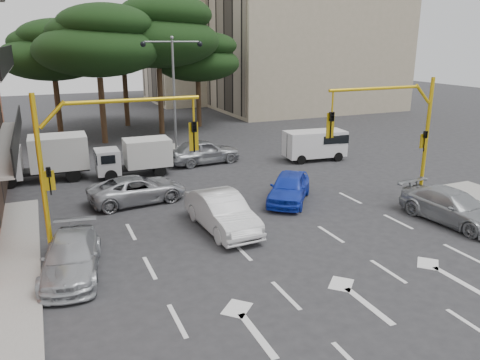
% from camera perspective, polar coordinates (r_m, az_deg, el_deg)
% --- Properties ---
extents(ground, '(120.00, 120.00, 0.00)m').
position_cam_1_polar(ground, '(18.69, 5.85, -7.55)').
color(ground, '#28282B').
rests_on(ground, ground).
extents(median_strip, '(1.40, 6.00, 0.15)m').
position_cam_1_polar(median_strip, '(32.85, -7.75, 3.20)').
color(median_strip, gray).
rests_on(median_strip, ground).
extents(apartment_beige_near, '(20.20, 12.15, 18.70)m').
position_cam_1_polar(apartment_beige_near, '(54.78, 8.41, 18.30)').
color(apartment_beige_near, tan).
rests_on(apartment_beige_near, ground).
extents(apartment_beige_far, '(16.20, 12.15, 16.70)m').
position_cam_1_polar(apartment_beige_far, '(62.60, -3.42, 17.30)').
color(apartment_beige_far, tan).
rests_on(apartment_beige_far, ground).
extents(pine_left_near, '(9.15, 9.15, 10.23)m').
position_cam_1_polar(pine_left_near, '(37.06, -16.96, 15.93)').
color(pine_left_near, '#382616').
rests_on(pine_left_near, ground).
extents(pine_center, '(9.98, 9.98, 11.16)m').
position_cam_1_polar(pine_center, '(39.94, -9.95, 17.38)').
color(pine_center, '#382616').
rests_on(pine_center, ground).
extents(pine_left_far, '(8.32, 8.32, 9.30)m').
position_cam_1_polar(pine_left_far, '(40.82, -21.88, 14.51)').
color(pine_left_far, '#382616').
rests_on(pine_left_far, ground).
extents(pine_right, '(7.49, 7.49, 8.37)m').
position_cam_1_polar(pine_right, '(42.98, -5.11, 14.72)').
color(pine_right, '#382616').
rests_on(pine_right, ground).
extents(pine_back, '(9.15, 9.15, 10.23)m').
position_cam_1_polar(pine_back, '(44.42, -14.10, 16.16)').
color(pine_back, '#382616').
rests_on(pine_back, ground).
extents(signal_mast_right, '(5.79, 0.37, 6.00)m').
position_cam_1_polar(signal_mast_right, '(23.00, 18.77, 6.39)').
color(signal_mast_right, gold).
rests_on(signal_mast_right, ground).
extents(signal_mast_left, '(5.79, 0.37, 6.00)m').
position_cam_1_polar(signal_mast_left, '(17.32, -17.33, 3.37)').
color(signal_mast_left, gold).
rests_on(signal_mast_left, ground).
extents(street_lamp_center, '(4.16, 0.36, 7.77)m').
position_cam_1_polar(street_lamp_center, '(32.04, -8.13, 12.55)').
color(street_lamp_center, slate).
rests_on(street_lamp_center, median_strip).
extents(car_white_hatch, '(1.91, 4.80, 1.55)m').
position_cam_1_polar(car_white_hatch, '(19.53, -2.22, -3.92)').
color(car_white_hatch, silver).
rests_on(car_white_hatch, ground).
extents(car_blue_compact, '(3.94, 4.37, 1.44)m').
position_cam_1_polar(car_blue_compact, '(23.06, 6.01, -0.89)').
color(car_blue_compact, '#1734C3').
rests_on(car_blue_compact, ground).
extents(car_silver_wagon, '(2.51, 4.67, 1.29)m').
position_cam_1_polar(car_silver_wagon, '(16.93, -19.88, -8.81)').
color(car_silver_wagon, '#A9ADB2').
rests_on(car_silver_wagon, ground).
extents(car_silver_cross_a, '(4.93, 2.70, 1.31)m').
position_cam_1_polar(car_silver_cross_a, '(23.38, -12.37, -1.11)').
color(car_silver_cross_a, '#A0A2A8').
rests_on(car_silver_cross_a, ground).
extents(car_silver_cross_b, '(4.82, 2.29, 1.59)m').
position_cam_1_polar(car_silver_cross_b, '(30.16, -4.46, 3.51)').
color(car_silver_cross_b, '#929499').
rests_on(car_silver_cross_b, ground).
extents(car_silver_parked, '(2.52, 5.06, 1.41)m').
position_cam_1_polar(car_silver_parked, '(22.31, 24.51, -3.00)').
color(car_silver_parked, '#96999D').
rests_on(car_silver_parked, ground).
extents(van_white, '(4.13, 2.20, 1.98)m').
position_cam_1_polar(van_white, '(31.35, 9.09, 4.21)').
color(van_white, silver).
rests_on(van_white, ground).
extents(box_truck_a, '(5.18, 2.27, 2.53)m').
position_cam_1_polar(box_truck_a, '(28.48, -23.01, 2.39)').
color(box_truck_a, white).
rests_on(box_truck_a, ground).
extents(box_truck_b, '(4.38, 1.91, 2.14)m').
position_cam_1_polar(box_truck_b, '(27.93, -12.76, 2.65)').
color(box_truck_b, silver).
rests_on(box_truck_b, ground).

